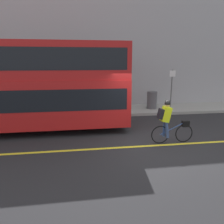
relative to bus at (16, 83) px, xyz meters
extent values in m
plane|color=#232326|center=(5.13, -2.40, -2.07)|extent=(80.00, 80.00, 0.00)
cube|color=yellow|center=(5.13, -2.58, -2.07)|extent=(50.00, 0.14, 0.01)
cube|color=gray|center=(5.13, 3.02, -1.99)|extent=(60.00, 2.55, 0.16)
cube|color=#9E9EA3|center=(5.13, 4.44, 1.69)|extent=(60.00, 0.30, 7.53)
cylinder|color=black|center=(2.90, 0.00, -1.56)|extent=(1.02, 0.30, 1.02)
cube|color=#B21919|center=(0.00, 0.00, -0.81)|extent=(9.34, 2.49, 1.92)
cube|color=black|center=(0.00, 0.00, -0.58)|extent=(8.97, 2.51, 0.84)
cube|color=#B21919|center=(0.00, 0.00, 0.90)|extent=(9.34, 2.39, 1.50)
cube|color=black|center=(0.00, 0.00, 0.98)|extent=(8.97, 2.41, 0.84)
torus|color=black|center=(6.42, -2.39, -1.73)|extent=(0.68, 0.04, 0.68)
torus|color=black|center=(5.49, -2.39, -1.73)|extent=(0.68, 0.04, 0.68)
cylinder|color=#2D4C8C|center=(5.96, -2.39, -1.52)|extent=(0.94, 0.03, 0.46)
cylinder|color=#2D4C8C|center=(5.60, -2.39, -1.48)|extent=(0.03, 0.03, 0.50)
cube|color=black|center=(6.45, -2.39, -1.36)|extent=(0.26, 0.16, 0.22)
cube|color=#D8EA19|center=(5.67, -2.39, -0.97)|extent=(0.37, 0.32, 0.58)
cube|color=black|center=(5.47, -2.39, -0.95)|extent=(0.21, 0.26, 0.38)
cylinder|color=#384C7A|center=(5.71, -2.30, -1.54)|extent=(0.21, 0.11, 0.61)
cylinder|color=#384C7A|center=(5.71, -2.48, -1.54)|extent=(0.19, 0.11, 0.61)
sphere|color=tan|center=(5.71, -2.39, -0.61)|extent=(0.19, 0.19, 0.19)
sphere|color=black|center=(5.71, -2.39, -0.57)|extent=(0.21, 0.21, 0.21)
cylinder|color=#515156|center=(6.96, 2.89, -1.40)|extent=(0.60, 0.60, 1.03)
cylinder|color=#59595B|center=(8.16, 2.89, -0.76)|extent=(0.07, 0.07, 2.32)
cube|color=white|center=(8.16, 2.85, 0.18)|extent=(0.36, 0.02, 0.36)
camera|label=1|loc=(2.61, -9.63, 0.88)|focal=35.00mm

